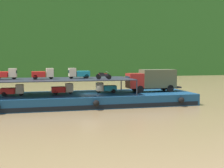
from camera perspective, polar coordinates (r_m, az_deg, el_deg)
The scene contains 13 objects.
ground_plane at distance 37.55m, azimuth -4.41°, elevation -4.20°, with size 400.00×400.00×0.00m, color olive.
hillside_far_bank at distance 112.36m, azimuth -10.77°, elevation 12.60°, with size 133.22×32.68×37.44m.
cargo_barge at distance 37.41m, azimuth -4.41°, elevation -3.07°, with size 27.47×8.82×1.50m.
covered_lorry at distance 39.51m, azimuth 8.19°, elevation 0.88°, with size 7.90×2.47×3.10m.
cargo_rack at distance 36.74m, azimuth -10.31°, elevation 0.93°, with size 18.27×7.41×2.00m.
mini_truck_lower_stern at distance 36.88m, azimuth -19.50°, elevation -1.20°, with size 2.77×1.26×1.38m.
mini_truck_lower_aft at distance 36.90m, azimuth -9.97°, elevation -0.99°, with size 2.79×1.28×1.38m.
mini_truck_lower_mid at distance 38.00m, azimuth -1.27°, elevation -0.75°, with size 2.79×1.29×1.38m.
mini_truck_upper_stern at distance 37.57m, azimuth -20.76°, elevation 1.93°, with size 2.79×1.29×1.38m.
mini_truck_upper_mid at distance 36.61m, azimuth -13.82°, elevation 2.03°, with size 2.78×1.26×1.38m.
mini_truck_upper_fore at distance 37.21m, azimuth -6.79°, elevation 2.19°, with size 2.80×1.30×1.38m.
motorcycle_upper_port at distance 35.19m, azimuth -1.69°, elevation 1.64°, with size 1.90×0.55×0.87m.
motorcycle_upper_centre at distance 37.43m, azimuth -1.90°, elevation 1.84°, with size 1.90×0.55×0.87m.
Camera 1 is at (-5.93, -36.59, 5.96)m, focal length 45.06 mm.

